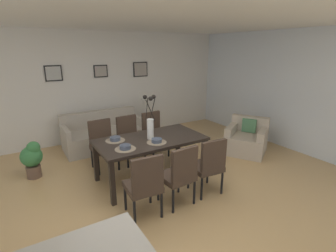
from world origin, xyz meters
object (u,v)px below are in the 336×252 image
Objects in this scene: dining_chair_far_right at (130,137)px; side_table at (146,129)px; dining_chair_mid_left at (209,164)px; centerpiece_vase at (150,122)px; framed_picture_right at (140,69)px; potted_plant at (32,158)px; framed_picture_center at (101,71)px; dining_chair_near_right at (103,142)px; dining_chair_far_left at (180,173)px; bowl_near_right at (115,138)px; framed_picture_left at (53,73)px; dining_chair_mid_right at (154,132)px; sofa at (104,135)px; armchair at (246,140)px; dining_chair_near_left at (145,183)px; table_lamp at (145,104)px; dining_table at (151,143)px; bowl_far_left at (157,140)px; bowl_near_left at (125,147)px.

dining_chair_far_right is 1.77× the size of side_table.
dining_chair_mid_left is 2.83m from side_table.
framed_picture_right is (1.05, 2.52, 0.65)m from centerpiece_vase.
potted_plant is at bearing 138.64° from dining_chair_mid_left.
centerpiece_vase is at bearing -32.41° from potted_plant.
dining_chair_mid_left is 3.65m from framed_picture_center.
dining_chair_near_right is 1.85m from dining_chair_far_left.
framed_picture_left reaches higher than bowl_near_right.
dining_chair_mid_right reaches higher than sofa.
dining_chair_near_right reaches higher than armchair.
dining_chair_near_left and dining_chair_mid_left have the same top height.
dining_chair_near_left is 3.66m from framed_picture_left.
dining_chair_far_right is 2.58× the size of framed_picture_left.
table_lamp is (1.40, 1.69, 0.11)m from bowl_near_right.
table_lamp is (0.86, 1.91, 0.23)m from dining_table.
framed_picture_left is at bearing 114.74° from dining_chair_mid_left.
potted_plant is (-1.75, 1.11, -0.29)m from dining_table.
framed_picture_center is at bearing 71.14° from dining_chair_near_right.
dining_chair_far_right is 1.00× the size of dining_chair_mid_right.
dining_chair_near_right is at bearing 163.01° from armchair.
dining_table is 1.05m from dining_chair_mid_left.
centerpiece_vase is 2.06× the size of framed_picture_left.
dining_chair_near_left is at bearing -129.36° from bowl_far_left.
sofa is (-0.22, 1.91, -0.38)m from dining_table.
dining_chair_far_right reaches higher than bowl_far_left.
dining_table is 1.96× the size of dining_chair_mid_right.
centerpiece_vase reaches higher than dining_chair_mid_left.
dining_chair_near_left is at bearing -122.04° from dining_table.
dining_chair_near_left reaches higher than bowl_near_left.
dining_chair_mid_left is at bearing -98.66° from framed_picture_right.
bowl_near_right is at bearing 114.79° from dining_chair_far_left.
sofa is 3.50× the size of table_lamp.
potted_plant is (-0.70, -1.41, -1.30)m from framed_picture_left.
framed_picture_center reaches higher than dining_table.
dining_chair_far_right is at bearing -130.31° from side_table.
bowl_near_right is at bearing -87.34° from dining_chair_near_right.
dining_chair_near_left is at bearing -122.04° from centerpiece_vase.
bowl_far_left is 2.35m from side_table.
framed_picture_right is (1.07, 1.66, 1.16)m from dining_chair_far_right.
dining_table is at bearing -88.69° from dining_chair_far_right.
framed_picture_right is at bearing 26.08° from sofa.
bowl_near_left is at bearing -123.39° from table_lamp.
dining_chair_far_right is 1.75m from potted_plant.
framed_picture_right is (1.05, 2.74, 0.90)m from bowl_far_left.
framed_picture_center is 1.05m from framed_picture_right.
dining_chair_near_left is 0.52× the size of sofa.
bowl_near_left is 3.29m from framed_picture_right.
potted_plant is (-1.18, 2.02, -0.14)m from dining_chair_near_left.
armchair is (1.80, -0.93, -0.23)m from dining_chair_mid_right.
dining_chair_mid_right is 1.58m from bowl_near_left.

